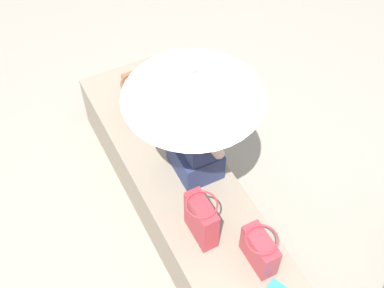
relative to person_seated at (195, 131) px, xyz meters
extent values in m
plane|color=#9E9384|center=(-0.11, 0.11, -0.87)|extent=(14.00, 14.00, 0.00)
cube|color=gray|center=(-0.11, 0.11, -0.63)|extent=(2.62, 0.63, 0.48)
cube|color=navy|center=(0.00, 0.00, -0.28)|extent=(0.34, 0.29, 0.22)
cube|color=navy|center=(0.00, 0.00, 0.07)|extent=(0.32, 0.21, 0.48)
sphere|color=beige|center=(0.00, 0.00, 0.41)|extent=(0.20, 0.20, 0.20)
cylinder|color=beige|center=(0.20, 0.00, 0.10)|extent=(0.07, 0.20, 0.32)
cylinder|color=beige|center=(-0.20, 0.00, 0.10)|extent=(0.07, 0.20, 0.32)
cylinder|color=#B7B7BC|center=(-0.09, 0.06, 0.11)|extent=(0.02, 0.02, 0.99)
cone|color=silver|center=(-0.09, 0.06, 0.51)|extent=(0.82, 0.82, 0.18)
sphere|color=#B7B7BC|center=(-0.09, 0.06, 0.62)|extent=(0.03, 0.03, 0.03)
cube|color=#B2333D|center=(-0.79, -0.01, -0.27)|extent=(0.26, 0.11, 0.24)
torus|color=#B2333D|center=(-0.79, -0.01, -0.13)|extent=(0.20, 0.20, 0.01)
cube|color=brown|center=(0.66, 0.14, -0.25)|extent=(0.30, 0.11, 0.28)
torus|color=brown|center=(0.66, 0.14, -0.09)|extent=(0.22, 0.22, 0.01)
cube|color=#B2333D|center=(-0.47, 0.21, -0.23)|extent=(0.26, 0.11, 0.32)
torus|color=#B2333D|center=(-0.47, 0.21, -0.05)|extent=(0.19, 0.19, 0.01)
camera|label=1|loc=(-1.87, 0.99, 2.46)|focal=47.87mm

